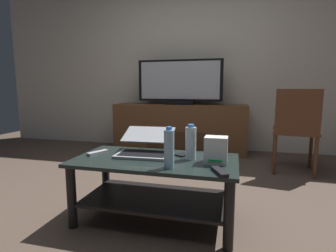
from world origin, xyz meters
TOP-DOWN VIEW (x-y plane):
  - ground_plane at (0.00, 0.00)m, footprint 7.68×7.68m
  - back_wall at (0.00, 2.16)m, footprint 6.40×0.12m
  - coffee_table at (0.06, -0.17)m, footprint 1.09×0.56m
  - media_cabinet at (-0.18, 1.84)m, footprint 1.86×0.45m
  - television at (-0.18, 1.82)m, footprint 1.19×0.20m
  - dining_chair at (1.20, 1.15)m, footprint 0.49×0.49m
  - laptop at (-0.04, -0.06)m, footprint 0.39×0.40m
  - router_box at (0.47, -0.17)m, footprint 0.14×0.11m
  - water_bottle_near at (0.30, -0.12)m, footprint 0.07×0.07m
  - water_bottle_far at (0.20, -0.35)m, footprint 0.06×0.06m
  - cell_phone at (0.24, -0.02)m, footprint 0.13×0.16m
  - tv_remote at (-0.37, -0.15)m, footprint 0.11×0.16m
  - soundbar_remote at (0.50, -0.38)m, footprint 0.11×0.16m

SIDE VIEW (x-z plane):
  - ground_plane at x=0.00m, z-range 0.00..0.00m
  - coffee_table at x=0.06m, z-range 0.08..0.51m
  - media_cabinet at x=-0.18m, z-range 0.00..0.67m
  - cell_phone at x=0.24m, z-range 0.43..0.44m
  - tv_remote at x=-0.37m, z-range 0.43..0.45m
  - soundbar_remote at x=0.50m, z-range 0.43..0.45m
  - laptop at x=-0.04m, z-range 0.41..0.58m
  - dining_chair at x=1.20m, z-range 0.06..0.95m
  - router_box at x=0.47m, z-range 0.43..0.60m
  - water_bottle_near at x=0.30m, z-range 0.43..0.66m
  - water_bottle_far at x=0.20m, z-range 0.43..0.67m
  - television at x=-0.18m, z-range 0.66..1.28m
  - back_wall at x=0.00m, z-range 0.00..2.80m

